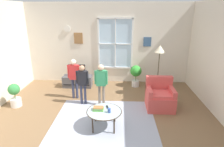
% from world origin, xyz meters
% --- Properties ---
extents(ground_plane, '(6.63, 6.00, 0.02)m').
position_xyz_m(ground_plane, '(0.00, 0.00, -0.01)').
color(ground_plane, brown).
extents(back_wall, '(6.03, 0.17, 2.97)m').
position_xyz_m(back_wall, '(0.01, 2.76, 1.49)').
color(back_wall, beige).
rests_on(back_wall, ground_plane).
extents(area_rug, '(2.58, 2.27, 0.01)m').
position_xyz_m(area_rug, '(0.09, -0.17, 0.00)').
color(area_rug, '#999EAD').
rests_on(area_rug, ground_plane).
extents(tv_stand, '(1.04, 0.44, 0.41)m').
position_xyz_m(tv_stand, '(-1.08, 2.10, 0.21)').
color(tv_stand, '#4C4C51').
rests_on(tv_stand, ground_plane).
extents(television, '(0.60, 0.08, 0.42)m').
position_xyz_m(television, '(-1.08, 2.10, 0.64)').
color(television, '#4C4C4C').
rests_on(television, tv_stand).
extents(armchair, '(0.76, 0.74, 0.87)m').
position_xyz_m(armchair, '(1.62, 0.64, 0.33)').
color(armchair, '#D14C47').
rests_on(armchair, ground_plane).
extents(coffee_table, '(0.84, 0.84, 0.44)m').
position_xyz_m(coffee_table, '(0.11, -0.41, 0.41)').
color(coffee_table, '#99B2B7').
rests_on(coffee_table, ground_plane).
extents(book_stack, '(0.25, 0.19, 0.08)m').
position_xyz_m(book_stack, '(-0.03, -0.36, 0.47)').
color(book_stack, '#61AD41').
rests_on(book_stack, coffee_table).
extents(cup, '(0.08, 0.08, 0.10)m').
position_xyz_m(cup, '(0.23, -0.47, 0.49)').
color(cup, '#334C8C').
rests_on(cup, coffee_table).
extents(remote_near_books, '(0.07, 0.15, 0.02)m').
position_xyz_m(remote_near_books, '(0.17, -0.23, 0.45)').
color(remote_near_books, black).
rests_on(remote_near_books, coffee_table).
extents(person_green_shirt, '(0.38, 0.17, 1.26)m').
position_xyz_m(person_green_shirt, '(-0.06, 0.69, 0.79)').
color(person_green_shirt, '#726656').
rests_on(person_green_shirt, ground_plane).
extents(person_red_shirt, '(0.39, 0.18, 1.28)m').
position_xyz_m(person_red_shirt, '(-0.95, 1.15, 0.80)').
color(person_red_shirt, '#333851').
rests_on(person_red_shirt, ground_plane).
extents(person_black_shirt, '(0.36, 0.17, 1.21)m').
position_xyz_m(person_black_shirt, '(-0.61, 0.77, 0.76)').
color(person_black_shirt, '#333851').
rests_on(person_black_shirt, ground_plane).
extents(potted_plant_by_window, '(0.41, 0.41, 0.80)m').
position_xyz_m(potted_plant_by_window, '(1.05, 2.21, 0.50)').
color(potted_plant_by_window, silver).
rests_on(potted_plant_by_window, ground_plane).
extents(potted_plant_corner, '(0.33, 0.33, 0.70)m').
position_xyz_m(potted_plant_corner, '(-2.56, 0.53, 0.37)').
color(potted_plant_corner, silver).
rests_on(potted_plant_corner, ground_plane).
extents(floor_lamp, '(0.32, 0.32, 1.68)m').
position_xyz_m(floor_lamp, '(1.68, 1.43, 1.40)').
color(floor_lamp, black).
rests_on(floor_lamp, ground_plane).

